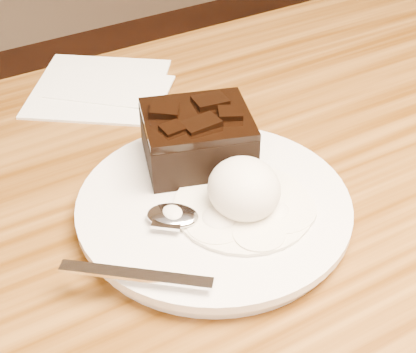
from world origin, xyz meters
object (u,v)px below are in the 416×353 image
ice_cream_scoop (244,189)px  brownie (197,142)px  spoon (173,217)px  napkin (99,87)px  plate (214,210)px

ice_cream_scoop → brownie: bearing=90.0°
ice_cream_scoop → spoon: bearing=166.1°
spoon → napkin: 0.27m
brownie → spoon: size_ratio=0.55×
napkin → brownie: bearing=-85.4°
brownie → spoon: 0.09m
ice_cream_scoop → napkin: ice_cream_scoop is taller
plate → spoon: bearing=-172.7°
plate → napkin: 0.26m
brownie → napkin: 0.21m
plate → spoon: 0.05m
napkin → ice_cream_scoop: bearing=-86.6°
plate → brownie: 0.07m
brownie → spoon: brownie is taller
ice_cream_scoop → spoon: 0.06m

